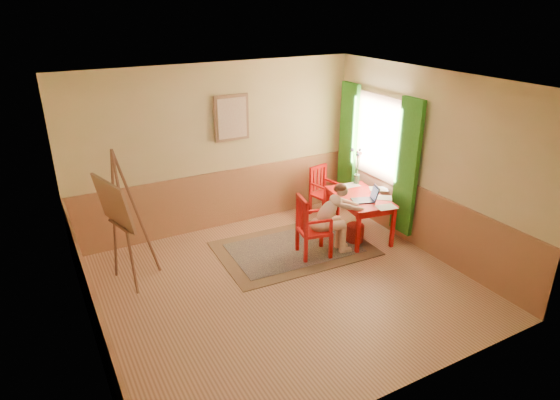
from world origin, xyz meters
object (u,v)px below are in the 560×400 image
chair_back (323,191)px  chair_left (311,227)px  figure (331,216)px  laptop (367,198)px  easel (117,208)px  table (360,201)px

chair_back → chair_left: bearing=-129.8°
figure → chair_back: bearing=61.5°
chair_back → figure: 1.48m
chair_left → laptop: 1.07m
chair_back → figure: (-0.70, -1.29, 0.18)m
chair_back → easel: 3.84m
chair_left → chair_back: bearing=50.2°
chair_back → easel: bearing=-169.7°
figure → easel: 3.12m
easel → laptop: bearing=-8.6°
figure → easel: easel is taller
chair_left → easel: easel is taller
chair_left → laptop: bearing=-0.3°
table → chair_left: size_ratio=1.30×
chair_back → table: bearing=-87.4°
table → chair_left: (-1.07, -0.21, -0.13)m
chair_left → laptop: (1.03, -0.00, 0.27)m
table → figure: (-0.75, -0.27, 0.00)m
chair_back → figure: bearing=-118.5°
chair_back → laptop: bearing=-89.6°
table → chair_left: chair_left is taller
table → figure: size_ratio=1.12×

